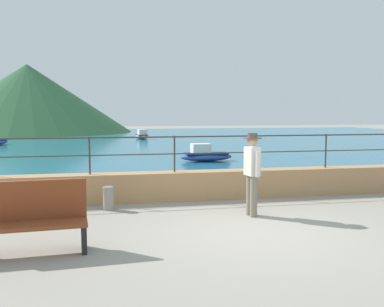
{
  "coord_description": "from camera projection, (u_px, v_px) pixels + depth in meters",
  "views": [
    {
      "loc": [
        -2.79,
        -7.28,
        2.18
      ],
      "look_at": [
        -0.47,
        3.7,
        1.1
      ],
      "focal_mm": 40.42,
      "sensor_mm": 36.0,
      "label": 1
    }
  ],
  "objects": [
    {
      "name": "boat_0",
      "position": [
        205.0,
        155.0,
        18.72
      ],
      "size": [
        2.32,
        0.95,
        0.76
      ],
      "color": "#2D4C9E",
      "rests_on": "lake_water"
    },
    {
      "name": "boat_1",
      "position": [
        142.0,
        135.0,
        34.33
      ],
      "size": [
        1.14,
        2.38,
        0.76
      ],
      "color": "gray",
      "rests_on": "lake_water"
    },
    {
      "name": "promenade_wall",
      "position": [
        214.0,
        184.0,
        10.95
      ],
      "size": [
        20.0,
        0.56,
        0.7
      ],
      "primitive_type": "cube",
      "color": "tan",
      "rests_on": "ground"
    },
    {
      "name": "person_walking",
      "position": [
        252.0,
        170.0,
        9.0
      ],
      "size": [
        0.38,
        0.57,
        1.75
      ],
      "color": "slate",
      "rests_on": "ground"
    },
    {
      "name": "lake_water",
      "position": [
        138.0,
        140.0,
        33.03
      ],
      "size": [
        64.0,
        44.32,
        0.06
      ],
      "primitive_type": "cube",
      "color": "#236B89",
      "rests_on": "ground"
    },
    {
      "name": "bollard",
      "position": [
        108.0,
        198.0,
        9.63
      ],
      "size": [
        0.24,
        0.24,
        0.53
      ],
      "primitive_type": "cylinder",
      "color": "gray",
      "rests_on": "ground"
    },
    {
      "name": "ground_plane",
      "position": [
        259.0,
        232.0,
        7.87
      ],
      "size": [
        120.0,
        120.0,
        0.0
      ],
      "primitive_type": "plane",
      "color": "gray"
    },
    {
      "name": "railing",
      "position": [
        215.0,
        146.0,
        10.86
      ],
      "size": [
        18.44,
        0.04,
        0.9
      ],
      "color": "#383330",
      "rests_on": "promenade_wall"
    },
    {
      "name": "hill_main",
      "position": [
        28.0,
        99.0,
        45.16
      ],
      "size": [
        21.58,
        21.58,
        7.16
      ],
      "primitive_type": "cone",
      "color": "#285633",
      "rests_on": "ground"
    },
    {
      "name": "bench_main",
      "position": [
        30.0,
        218.0,
        6.63
      ],
      "size": [
        1.73,
        0.67,
        1.13
      ],
      "color": "brown",
      "rests_on": "ground"
    }
  ]
}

